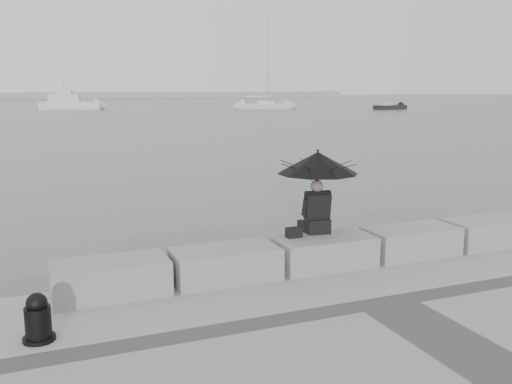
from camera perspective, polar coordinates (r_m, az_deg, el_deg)
name	(u,v)px	position (r m, az deg, el deg)	size (l,w,h in m)	color
ground	(311,287)	(9.96, 5.50, -9.46)	(360.00, 360.00, 0.00)	#4B4E51
stone_block_far_left	(111,279)	(8.32, -14.34, -8.38)	(1.60, 0.80, 0.50)	gray
stone_block_left	(225,264)	(8.68, -3.08, -7.24)	(1.60, 0.80, 0.50)	gray
stone_block_centre	(324,252)	(9.35, 6.86, -5.99)	(1.60, 0.80, 0.50)	gray
stone_block_right	(411,242)	(10.26, 15.23, -4.80)	(1.60, 0.80, 0.50)	gray
stone_block_far_right	(487,232)	(11.35, 22.10, -3.74)	(1.60, 0.80, 0.50)	gray
seated_person	(318,171)	(9.35, 6.19, 2.10)	(1.33, 1.33, 1.39)	black
bag	(294,232)	(9.21, 3.80, -4.06)	(0.25, 0.14, 0.16)	black
mooring_bollard	(38,321)	(7.16, -20.97, -11.98)	(0.37, 0.37, 0.59)	black
distant_landmass	(5,96)	(162.84, -23.78, 8.82)	(180.00, 8.00, 2.80)	#989A9D
sailboat_right	(265,105)	(85.75, 0.88, 8.67)	(7.57, 3.49, 12.90)	silver
motor_cruiser	(71,103)	(88.30, -18.02, 8.45)	(9.00, 4.91, 4.50)	silver
small_motorboat	(390,107)	(86.50, 13.26, 8.27)	(5.25, 2.15, 1.10)	black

